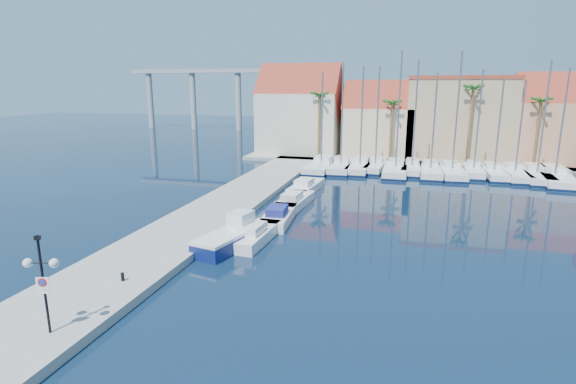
% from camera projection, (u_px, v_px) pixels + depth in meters
% --- Properties ---
extents(ground, '(260.00, 260.00, 0.00)m').
position_uv_depth(ground, '(270.00, 292.00, 23.95)').
color(ground, black).
rests_on(ground, ground).
extents(quay_west, '(6.00, 77.00, 0.50)m').
position_uv_depth(quay_west, '(219.00, 210.00, 38.87)').
color(quay_west, gray).
rests_on(quay_west, ground).
extents(shore_north, '(54.00, 16.00, 0.50)m').
position_uv_depth(shore_north, '(433.00, 158.00, 66.31)').
color(shore_north, gray).
rests_on(shore_north, ground).
extents(lamp_post, '(1.45, 0.67, 4.37)m').
position_uv_depth(lamp_post, '(42.00, 270.00, 18.46)').
color(lamp_post, black).
rests_on(lamp_post, quay_west).
extents(bollard, '(0.18, 0.18, 0.46)m').
position_uv_depth(bollard, '(123.00, 277.00, 24.13)').
color(bollard, black).
rests_on(bollard, quay_west).
extents(fishing_boat, '(3.40, 6.53, 2.18)m').
position_uv_depth(fishing_boat, '(232.00, 236.00, 30.63)').
color(fishing_boat, navy).
rests_on(fishing_boat, ground).
extents(motorboat_west_0, '(2.15, 6.00, 1.40)m').
position_uv_depth(motorboat_west_0, '(255.00, 235.00, 31.56)').
color(motorboat_west_0, white).
rests_on(motorboat_west_0, ground).
extents(motorboat_west_1, '(2.54, 6.47, 1.40)m').
position_uv_depth(motorboat_west_1, '(279.00, 216.00, 36.13)').
color(motorboat_west_1, white).
rests_on(motorboat_west_1, ground).
extents(motorboat_west_2, '(2.49, 6.52, 1.40)m').
position_uv_depth(motorboat_west_2, '(294.00, 201.00, 40.75)').
color(motorboat_west_2, white).
rests_on(motorboat_west_2, ground).
extents(motorboat_west_3, '(2.68, 6.88, 1.40)m').
position_uv_depth(motorboat_west_3, '(306.00, 186.00, 46.54)').
color(motorboat_west_3, white).
rests_on(motorboat_west_3, ground).
extents(sailboat_0, '(3.13, 11.17, 12.30)m').
position_uv_depth(sailboat_0, '(322.00, 165.00, 58.61)').
color(sailboat_0, white).
rests_on(sailboat_0, ground).
extents(sailboat_1, '(2.93, 9.72, 13.48)m').
position_uv_depth(sailboat_1, '(341.00, 166.00, 57.88)').
color(sailboat_1, white).
rests_on(sailboat_1, ground).
extents(sailboat_2, '(3.06, 10.21, 13.00)m').
position_uv_depth(sailboat_2, '(361.00, 166.00, 57.88)').
color(sailboat_2, white).
rests_on(sailboat_2, ground).
extents(sailboat_3, '(2.79, 8.24, 12.99)m').
position_uv_depth(sailboat_3, '(376.00, 166.00, 57.69)').
color(sailboat_3, white).
rests_on(sailboat_3, ground).
extents(sailboat_4, '(2.80, 10.58, 14.63)m').
position_uv_depth(sailboat_4, '(396.00, 168.00, 56.02)').
color(sailboat_4, white).
rests_on(sailboat_4, ground).
extents(sailboat_5, '(2.70, 8.72, 13.66)m').
position_uv_depth(sailboat_5, '(412.00, 167.00, 56.59)').
color(sailboat_5, white).
rests_on(sailboat_5, ground).
extents(sailboat_6, '(2.57, 9.45, 12.18)m').
position_uv_depth(sailboat_6, '(430.00, 170.00, 54.96)').
color(sailboat_6, white).
rests_on(sailboat_6, ground).
extents(sailboat_7, '(3.09, 9.96, 14.55)m').
position_uv_depth(sailboat_7, '(451.00, 171.00, 54.47)').
color(sailboat_7, white).
rests_on(sailboat_7, ground).
extents(sailboat_8, '(2.59, 8.38, 12.53)m').
position_uv_depth(sailboat_8, '(473.00, 170.00, 54.79)').
color(sailboat_8, white).
rests_on(sailboat_8, ground).
extents(sailboat_9, '(2.69, 8.67, 11.32)m').
position_uv_depth(sailboat_9, '(493.00, 172.00, 53.66)').
color(sailboat_9, white).
rests_on(sailboat_9, ground).
extents(sailboat_10, '(2.73, 9.45, 11.32)m').
position_uv_depth(sailboat_10, '(514.00, 173.00, 53.11)').
color(sailboat_10, white).
rests_on(sailboat_10, ground).
extents(sailboat_11, '(3.29, 10.61, 13.39)m').
position_uv_depth(sailboat_11, '(536.00, 174.00, 52.43)').
color(sailboat_11, white).
rests_on(sailboat_11, ground).
extents(sailboat_12, '(4.08, 12.26, 12.58)m').
position_uv_depth(sailboat_12, '(553.00, 176.00, 51.48)').
color(sailboat_12, white).
rests_on(sailboat_12, ground).
extents(building_0, '(12.30, 9.00, 13.50)m').
position_uv_depth(building_0, '(300.00, 113.00, 69.07)').
color(building_0, beige).
rests_on(building_0, shore_north).
extents(building_1, '(10.30, 8.00, 11.00)m').
position_uv_depth(building_1, '(379.00, 123.00, 66.26)').
color(building_1, beige).
rests_on(building_1, shore_north).
extents(building_2, '(14.20, 10.20, 11.50)m').
position_uv_depth(building_2, '(458.00, 117.00, 64.13)').
color(building_2, tan).
rests_on(building_2, shore_north).
extents(building_3, '(10.30, 8.00, 12.00)m').
position_uv_depth(building_3, '(553.00, 122.00, 60.19)').
color(building_3, tan).
rests_on(building_3, shore_north).
extents(palm_0, '(2.60, 2.60, 10.15)m').
position_uv_depth(palm_0, '(320.00, 97.00, 62.76)').
color(palm_0, brown).
rests_on(palm_0, shore_north).
extents(palm_1, '(2.60, 2.60, 9.15)m').
position_uv_depth(palm_1, '(392.00, 105.00, 60.40)').
color(palm_1, brown).
rests_on(palm_1, shore_north).
extents(palm_2, '(2.60, 2.60, 11.15)m').
position_uv_depth(palm_2, '(473.00, 91.00, 57.37)').
color(palm_2, brown).
rests_on(palm_2, shore_north).
extents(palm_3, '(2.60, 2.60, 9.65)m').
position_uv_depth(palm_3, '(541.00, 103.00, 55.64)').
color(palm_3, brown).
rests_on(palm_3, shore_north).
extents(viaduct, '(48.00, 2.20, 14.45)m').
position_uv_depth(viaduct, '(219.00, 87.00, 108.53)').
color(viaduct, '#9E9E99').
rests_on(viaduct, ground).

